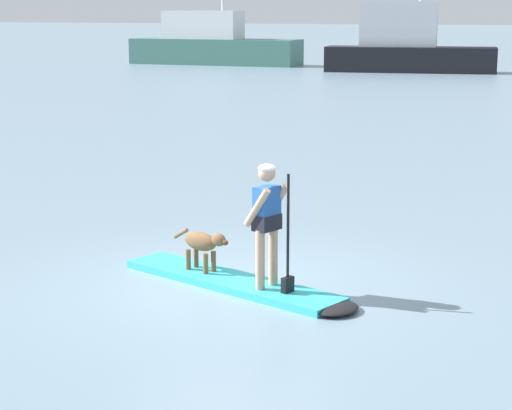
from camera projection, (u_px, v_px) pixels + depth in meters
ground_plane at (231, 285)px, 12.46m from camera, size 400.00×400.00×0.00m
paddleboard at (244, 285)px, 12.31m from camera, size 3.69×1.99×0.10m
person_paddler at (268, 217)px, 11.84m from camera, size 0.68×0.59×1.62m
dog at (203, 243)px, 12.69m from camera, size 0.98×0.45×0.58m
moored_boat_outer at (212, 44)px, 60.85m from camera, size 11.36×3.05×11.61m
moored_boat_starboard at (406, 46)px, 53.65m from camera, size 9.96×3.57×10.98m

